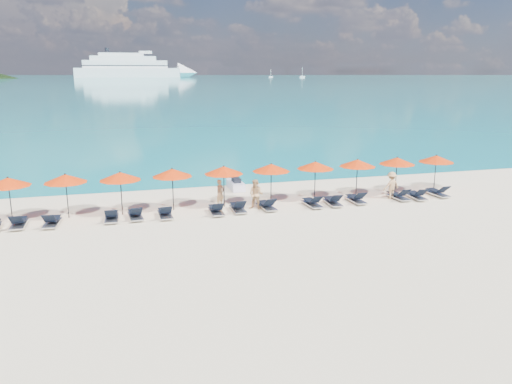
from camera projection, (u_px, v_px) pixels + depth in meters
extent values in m
plane|color=beige|center=(273.00, 232.00, 22.77)|extent=(1400.00, 1400.00, 0.00)
cube|color=#1FA9B2|center=(120.00, 77.00, 641.12)|extent=(1600.00, 1300.00, 0.01)
cube|color=white|center=(128.00, 73.00, 593.52)|extent=(122.96, 32.61, 11.05)
cone|color=white|center=(188.00, 73.00, 618.25)|extent=(26.33, 26.33, 24.30)
cube|color=white|center=(125.00, 64.00, 590.43)|extent=(98.47, 27.19, 8.84)
cube|color=white|center=(123.00, 58.00, 588.12)|extent=(76.49, 23.08, 5.52)
cube|color=white|center=(121.00, 55.00, 586.33)|extent=(51.99, 17.66, 3.87)
cube|color=black|center=(125.00, 66.00, 590.82)|extent=(99.70, 27.51, 0.99)
cube|color=black|center=(125.00, 62.00, 589.91)|extent=(97.24, 26.86, 0.99)
cylinder|color=black|center=(107.00, 50.00, 580.12)|extent=(4.86, 4.86, 6.07)
cube|color=white|center=(302.00, 77.00, 594.25)|extent=(6.44, 2.15, 1.72)
cylinder|color=white|center=(302.00, 72.00, 592.93)|extent=(0.39, 0.39, 10.74)
cube|color=white|center=(271.00, 77.00, 614.09)|extent=(5.34, 1.78, 1.43)
cylinder|color=white|center=(271.00, 73.00, 613.00)|extent=(0.32, 0.32, 8.91)
cube|color=white|center=(236.00, 185.00, 31.07)|extent=(0.78, 2.07, 0.47)
cube|color=black|center=(236.00, 180.00, 30.83)|extent=(0.43, 0.86, 0.30)
cylinder|color=black|center=(234.00, 176.00, 31.44)|extent=(0.47, 0.05, 0.05)
imported|color=tan|center=(220.00, 193.00, 26.98)|extent=(0.65, 0.61, 1.49)
imported|color=tan|center=(256.00, 195.00, 26.39)|extent=(0.91, 0.82, 1.62)
imported|color=tan|center=(391.00, 185.00, 28.66)|extent=(1.08, 0.64, 1.57)
cylinder|color=black|center=(10.00, 200.00, 24.05)|extent=(0.05, 0.05, 2.20)
cone|color=red|center=(8.00, 182.00, 23.83)|extent=(2.10, 2.10, 0.42)
sphere|color=black|center=(7.00, 177.00, 23.78)|extent=(0.08, 0.08, 0.08)
cylinder|color=black|center=(67.00, 196.00, 24.80)|extent=(0.05, 0.05, 2.20)
cone|color=red|center=(65.00, 178.00, 24.58)|extent=(2.10, 2.10, 0.42)
sphere|color=black|center=(65.00, 174.00, 24.53)|extent=(0.08, 0.08, 0.08)
cylinder|color=black|center=(121.00, 194.00, 25.33)|extent=(0.05, 0.05, 2.20)
cone|color=red|center=(120.00, 176.00, 25.11)|extent=(2.10, 2.10, 0.42)
sphere|color=black|center=(120.00, 172.00, 25.06)|extent=(0.08, 0.08, 0.08)
cylinder|color=black|center=(173.00, 190.00, 26.21)|extent=(0.05, 0.05, 2.20)
cone|color=red|center=(172.00, 173.00, 25.99)|extent=(2.10, 2.10, 0.42)
sphere|color=black|center=(172.00, 168.00, 25.94)|extent=(0.08, 0.08, 0.08)
cylinder|color=black|center=(224.00, 187.00, 26.87)|extent=(0.05, 0.05, 2.20)
cone|color=red|center=(224.00, 170.00, 26.65)|extent=(2.10, 2.10, 0.42)
sphere|color=black|center=(224.00, 166.00, 26.60)|extent=(0.08, 0.08, 0.08)
cylinder|color=black|center=(271.00, 184.00, 27.56)|extent=(0.05, 0.05, 2.20)
cone|color=red|center=(271.00, 168.00, 27.34)|extent=(2.10, 2.10, 0.42)
sphere|color=black|center=(271.00, 164.00, 27.29)|extent=(0.08, 0.08, 0.08)
cylinder|color=black|center=(315.00, 181.00, 28.26)|extent=(0.05, 0.05, 2.20)
cone|color=red|center=(315.00, 165.00, 28.04)|extent=(2.10, 2.10, 0.42)
sphere|color=black|center=(315.00, 161.00, 27.99)|extent=(0.08, 0.08, 0.08)
cylinder|color=black|center=(357.00, 179.00, 28.95)|extent=(0.05, 0.05, 2.20)
cone|color=red|center=(357.00, 163.00, 28.73)|extent=(2.10, 2.10, 0.42)
sphere|color=black|center=(358.00, 159.00, 28.68)|extent=(0.08, 0.08, 0.08)
cylinder|color=black|center=(396.00, 176.00, 29.62)|extent=(0.05, 0.05, 2.20)
cone|color=red|center=(397.00, 161.00, 29.41)|extent=(2.10, 2.10, 0.42)
sphere|color=black|center=(397.00, 157.00, 29.35)|extent=(0.08, 0.08, 0.08)
cylinder|color=black|center=(435.00, 174.00, 30.35)|extent=(0.05, 0.05, 2.20)
cone|color=red|center=(436.00, 159.00, 30.13)|extent=(2.10, 2.10, 0.42)
sphere|color=black|center=(437.00, 155.00, 30.08)|extent=(0.08, 0.08, 0.08)
cube|color=silver|center=(19.00, 224.00, 23.49)|extent=(0.64, 1.71, 0.06)
cube|color=black|center=(19.00, 220.00, 23.68)|extent=(0.56, 1.11, 0.04)
cube|color=black|center=(16.00, 219.00, 22.88)|extent=(0.56, 0.54, 0.43)
cube|color=silver|center=(52.00, 223.00, 23.70)|extent=(0.77, 1.75, 0.06)
cube|color=black|center=(53.00, 218.00, 23.91)|extent=(0.65, 1.14, 0.04)
cube|color=black|center=(49.00, 218.00, 23.08)|extent=(0.60, 0.58, 0.43)
cube|color=silver|center=(112.00, 218.00, 24.49)|extent=(0.67, 1.72, 0.06)
cube|color=black|center=(112.00, 214.00, 24.69)|extent=(0.58, 1.12, 0.04)
cube|color=black|center=(111.00, 213.00, 23.88)|extent=(0.57, 0.55, 0.43)
cube|color=silver|center=(135.00, 216.00, 24.83)|extent=(0.75, 1.74, 0.06)
cube|color=black|center=(135.00, 212.00, 25.02)|extent=(0.64, 1.14, 0.04)
cube|color=black|center=(136.00, 211.00, 24.23)|extent=(0.59, 0.58, 0.43)
cube|color=silver|center=(165.00, 215.00, 25.07)|extent=(0.66, 1.71, 0.06)
cube|color=black|center=(165.00, 210.00, 25.26)|extent=(0.57, 1.11, 0.04)
cube|color=black|center=(166.00, 210.00, 24.46)|extent=(0.56, 0.55, 0.43)
cube|color=silver|center=(216.00, 211.00, 25.67)|extent=(0.65, 1.71, 0.06)
cube|color=black|center=(215.00, 207.00, 25.87)|extent=(0.57, 1.11, 0.04)
cube|color=black|center=(218.00, 206.00, 25.05)|extent=(0.56, 0.55, 0.43)
cube|color=silver|center=(238.00, 209.00, 26.11)|extent=(0.63, 1.71, 0.06)
cube|color=black|center=(237.00, 205.00, 26.31)|extent=(0.56, 1.10, 0.04)
cube|color=black|center=(240.00, 204.00, 25.50)|extent=(0.55, 0.54, 0.43)
cube|color=silver|center=(267.00, 207.00, 26.52)|extent=(0.77, 1.75, 0.06)
cube|color=black|center=(265.00, 203.00, 26.71)|extent=(0.65, 1.14, 0.04)
cube|color=black|center=(271.00, 202.00, 25.93)|extent=(0.60, 0.58, 0.43)
cube|color=silver|center=(312.00, 204.00, 27.07)|extent=(0.68, 1.72, 0.06)
cube|color=black|center=(310.00, 200.00, 27.27)|extent=(0.59, 1.12, 0.04)
cube|color=black|center=(317.00, 199.00, 26.47)|extent=(0.57, 0.56, 0.43)
cube|color=silver|center=(333.00, 203.00, 27.38)|extent=(0.73, 1.74, 0.06)
cube|color=black|center=(331.00, 199.00, 27.58)|extent=(0.62, 1.13, 0.04)
cube|color=black|center=(336.00, 198.00, 26.76)|extent=(0.58, 0.57, 0.43)
cube|color=silver|center=(356.00, 200.00, 27.89)|extent=(0.62, 1.70, 0.06)
cube|color=black|center=(354.00, 196.00, 28.08)|extent=(0.55, 1.10, 0.04)
cube|color=black|center=(361.00, 195.00, 27.27)|extent=(0.55, 0.54, 0.43)
cube|color=silver|center=(398.00, 197.00, 28.58)|extent=(0.71, 1.73, 0.06)
cube|color=black|center=(396.00, 193.00, 28.77)|extent=(0.61, 1.13, 0.04)
cube|color=black|center=(404.00, 192.00, 27.98)|extent=(0.58, 0.57, 0.43)
cube|color=silver|center=(416.00, 197.00, 28.67)|extent=(0.79, 1.76, 0.06)
cube|color=black|center=(415.00, 193.00, 28.87)|extent=(0.66, 1.15, 0.04)
cube|color=black|center=(422.00, 192.00, 28.05)|extent=(0.60, 0.59, 0.43)
cube|color=silver|center=(437.00, 194.00, 29.36)|extent=(0.68, 1.72, 0.06)
cube|color=black|center=(435.00, 190.00, 29.55)|extent=(0.59, 1.12, 0.04)
cube|color=black|center=(444.00, 189.00, 28.75)|extent=(0.57, 0.56, 0.43)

